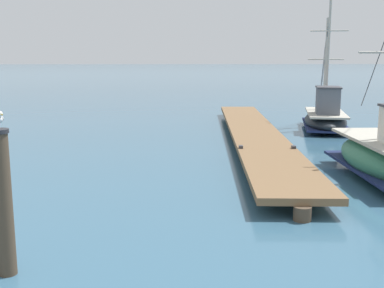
# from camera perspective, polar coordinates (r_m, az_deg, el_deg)

# --- Properties ---
(floating_dock) EXTENTS (2.85, 17.62, 0.53)m
(floating_dock) POSITION_cam_1_polar(r_m,az_deg,el_deg) (17.99, 7.53, 1.32)
(floating_dock) COLOR brown
(floating_dock) RESTS_ON ground
(fishing_boat_0) EXTENTS (2.73, 5.70, 5.77)m
(fishing_boat_0) POSITION_cam_1_polar(r_m,az_deg,el_deg) (21.68, 15.75, 3.18)
(fishing_boat_0) COLOR black
(fishing_boat_0) RESTS_ON ground
(mooring_piling) EXTENTS (0.30, 0.30, 2.19)m
(mooring_piling) POSITION_cam_1_polar(r_m,az_deg,el_deg) (7.45, -21.74, -6.39)
(mooring_piling) COLOR #4C3D2D
(mooring_piling) RESTS_ON ground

